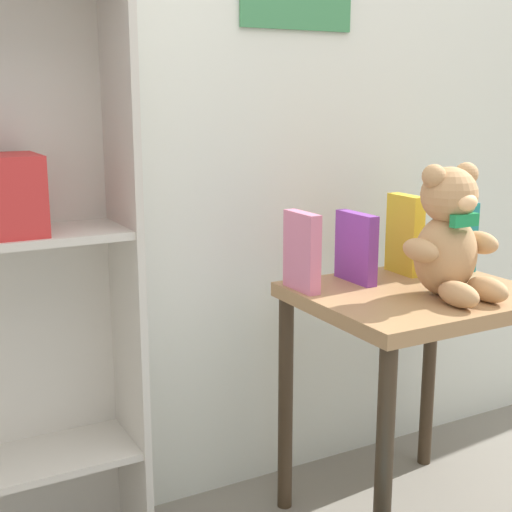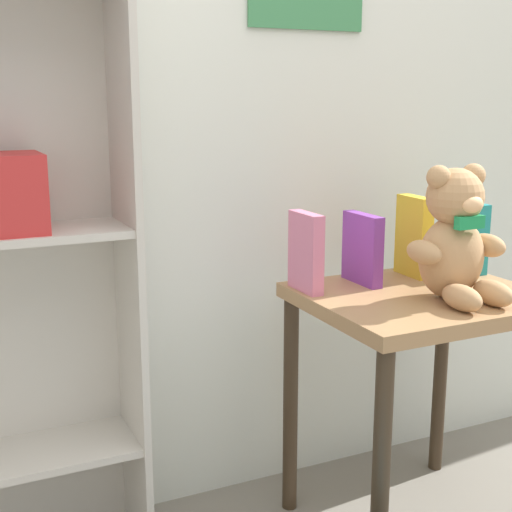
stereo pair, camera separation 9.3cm
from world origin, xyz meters
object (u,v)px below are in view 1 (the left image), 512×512
book_standing_pink (302,251)px  book_standing_purple (356,247)px  book_standing_yellow (405,235)px  display_table (414,331)px  teddy_bear (450,237)px  book_standing_teal (455,234)px

book_standing_pink → book_standing_purple: (0.17, 0.00, -0.01)m
book_standing_pink → book_standing_purple: bearing=0.8°
book_standing_purple → book_standing_pink: bearing=-179.2°
book_standing_purple → book_standing_yellow: 0.17m
display_table → book_standing_yellow: book_standing_yellow is taller
teddy_bear → book_standing_purple: (-0.12, 0.22, -0.06)m
book_standing_purple → book_standing_teal: book_standing_teal is taller
book_standing_purple → book_standing_teal: bearing=-1.7°
display_table → teddy_bear: teddy_bear is taller
display_table → book_standing_purple: size_ratio=3.54×
teddy_bear → book_standing_pink: (-0.28, 0.21, -0.05)m
display_table → book_standing_pink: book_standing_pink is taller
teddy_bear → book_standing_yellow: (0.05, 0.23, -0.04)m
teddy_bear → book_standing_teal: (0.22, 0.21, -0.05)m
display_table → book_standing_yellow: size_ratio=2.98×
display_table → book_standing_purple: book_standing_purple is taller
book_standing_yellow → teddy_bear: bearing=-101.8°
book_standing_yellow → book_standing_teal: 0.17m
display_table → book_standing_teal: bearing=28.3°
teddy_bear → book_standing_purple: teddy_bear is taller
book_standing_pink → book_standing_teal: book_standing_pink is taller
book_standing_purple → book_standing_teal: (0.34, -0.01, 0.01)m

